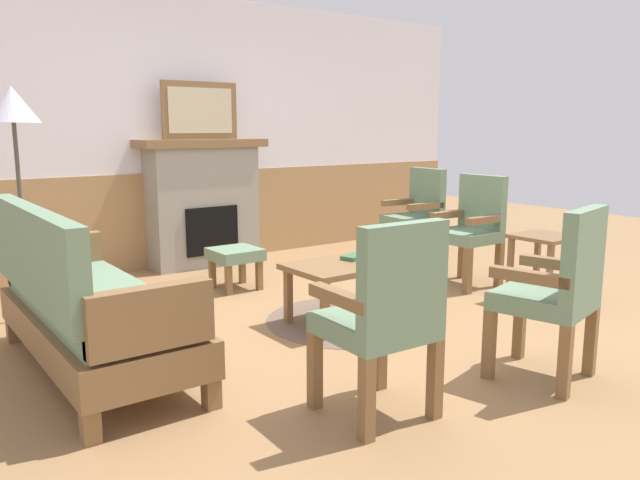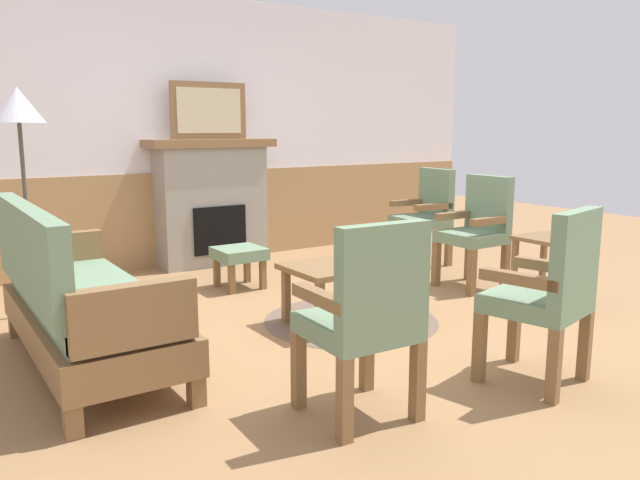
% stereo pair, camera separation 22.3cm
% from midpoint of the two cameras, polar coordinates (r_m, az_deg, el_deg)
% --- Properties ---
extents(ground_plane, '(14.00, 14.00, 0.00)m').
position_cam_midpoint_polar(ground_plane, '(4.64, 1.20, -7.33)').
color(ground_plane, '#997047').
extents(wall_back, '(7.20, 0.14, 2.70)m').
position_cam_midpoint_polar(wall_back, '(6.67, -12.67, 9.23)').
color(wall_back, white).
rests_on(wall_back, ground_plane).
extents(fireplace, '(1.30, 0.44, 1.28)m').
position_cam_midpoint_polar(fireplace, '(6.49, -11.55, 3.42)').
color(fireplace, gray).
rests_on(fireplace, ground_plane).
extents(framed_picture, '(0.80, 0.04, 0.56)m').
position_cam_midpoint_polar(framed_picture, '(6.44, -11.84, 11.45)').
color(framed_picture, brown).
rests_on(framed_picture, fireplace).
extents(couch, '(0.70, 1.80, 0.98)m').
position_cam_midpoint_polar(couch, '(3.86, -22.03, -5.60)').
color(couch, brown).
rests_on(couch, ground_plane).
extents(coffee_table, '(0.96, 0.56, 0.44)m').
position_cam_midpoint_polar(coffee_table, '(4.54, 1.63, -2.66)').
color(coffee_table, brown).
rests_on(coffee_table, ground_plane).
extents(round_rug, '(1.27, 1.27, 0.01)m').
position_cam_midpoint_polar(round_rug, '(4.64, 1.60, -7.27)').
color(round_rug, brown).
rests_on(round_rug, ground_plane).
extents(book_on_table, '(0.26, 0.17, 0.03)m').
position_cam_midpoint_polar(book_on_table, '(4.64, 1.94, -1.52)').
color(book_on_table, '#33663D').
rests_on(book_on_table, coffee_table).
extents(footstool, '(0.40, 0.40, 0.36)m').
position_cam_midpoint_polar(footstool, '(5.52, -8.87, -1.54)').
color(footstool, brown).
rests_on(footstool, ground_plane).
extents(armchair_near_fireplace, '(0.52, 0.52, 0.98)m').
position_cam_midpoint_polar(armchair_near_fireplace, '(6.55, 7.88, 2.59)').
color(armchair_near_fireplace, brown).
rests_on(armchair_near_fireplace, ground_plane).
extents(armchair_by_window_left, '(0.48, 0.48, 0.98)m').
position_cam_midpoint_polar(armchair_by_window_left, '(5.70, 12.56, 1.31)').
color(armchair_by_window_left, brown).
rests_on(armchair_by_window_left, ground_plane).
extents(armchair_front_left, '(0.50, 0.50, 0.98)m').
position_cam_midpoint_polar(armchair_front_left, '(2.99, 3.76, -6.52)').
color(armchair_front_left, brown).
rests_on(armchair_front_left, ground_plane).
extents(armchair_front_center, '(0.58, 0.58, 0.98)m').
position_cam_midpoint_polar(armchair_front_center, '(3.64, 19.14, -4.03)').
color(armchair_front_center, brown).
rests_on(armchair_front_center, ground_plane).
extents(side_table, '(0.44, 0.44, 0.55)m').
position_cam_midpoint_polar(side_table, '(5.30, 18.58, -0.79)').
color(side_table, brown).
rests_on(side_table, ground_plane).
extents(floor_lamp_by_couch, '(0.36, 0.36, 1.68)m').
position_cam_midpoint_polar(floor_lamp_by_couch, '(4.97, -27.29, 9.70)').
color(floor_lamp_by_couch, '#332D28').
rests_on(floor_lamp_by_couch, ground_plane).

